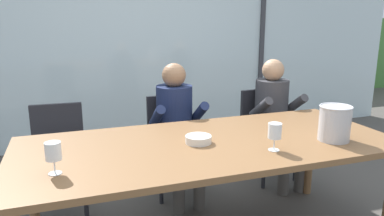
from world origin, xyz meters
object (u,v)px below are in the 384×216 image
(chair_near_curtain, at_px, (58,149))
(person_charcoal_jacket, at_px, (275,113))
(dining_table, at_px, (209,151))
(chair_left_of_center, at_px, (172,136))
(tasting_bowl, at_px, (198,139))
(chair_center, at_px, (264,126))
(ice_bucket_primary, at_px, (335,123))
(person_navy_polo, at_px, (177,122))
(wine_glass_by_left_taster, at_px, (53,153))
(wine_glass_near_bucket, at_px, (275,132))

(chair_near_curtain, xyz_separation_m, person_charcoal_jacket, (1.98, -0.12, 0.17))
(dining_table, xyz_separation_m, chair_near_curtain, (-0.97, 0.93, -0.20))
(chair_left_of_center, distance_m, tasting_bowl, 1.01)
(dining_table, relative_size, tasting_bowl, 14.55)
(chair_left_of_center, bearing_deg, person_charcoal_jacket, -9.48)
(dining_table, xyz_separation_m, chair_center, (0.98, 0.96, -0.20))
(dining_table, bearing_deg, tasting_bowl, 179.26)
(person_charcoal_jacket, relative_size, ice_bucket_primary, 5.01)
(person_navy_polo, bearing_deg, person_charcoal_jacket, -0.34)
(person_charcoal_jacket, distance_m, tasting_bowl, 1.36)
(chair_left_of_center, relative_size, person_navy_polo, 0.73)
(person_navy_polo, xyz_separation_m, ice_bucket_primary, (0.78, -1.05, 0.21))
(person_navy_polo, distance_m, tasting_bowl, 0.82)
(person_charcoal_jacket, distance_m, wine_glass_by_left_taster, 2.23)
(ice_bucket_primary, bearing_deg, person_navy_polo, 126.61)
(wine_glass_near_bucket, bearing_deg, person_charcoal_jacket, 57.74)
(chair_center, bearing_deg, person_navy_polo, -177.20)
(chair_left_of_center, distance_m, wine_glass_by_left_taster, 1.58)
(wine_glass_by_left_taster, height_order, wine_glass_near_bucket, same)
(tasting_bowl, bearing_deg, wine_glass_by_left_taster, -166.33)
(chair_near_curtain, bearing_deg, dining_table, -41.63)
(tasting_bowl, relative_size, wine_glass_near_bucket, 0.99)
(dining_table, bearing_deg, ice_bucket_primary, -16.75)
(dining_table, distance_m, chair_left_of_center, 0.99)
(tasting_bowl, bearing_deg, dining_table, -0.74)
(dining_table, bearing_deg, chair_left_of_center, 88.79)
(chair_near_curtain, relative_size, wine_glass_near_bucket, 5.01)
(person_charcoal_jacket, bearing_deg, chair_left_of_center, 169.99)
(person_navy_polo, distance_m, wine_glass_by_left_taster, 1.43)
(chair_center, height_order, tasting_bowl, chair_center)
(chair_center, relative_size, person_charcoal_jacket, 0.73)
(person_charcoal_jacket, relative_size, tasting_bowl, 6.92)
(person_navy_polo, relative_size, ice_bucket_primary, 5.01)
(dining_table, height_order, wine_glass_by_left_taster, wine_glass_by_left_taster)
(ice_bucket_primary, height_order, tasting_bowl, ice_bucket_primary)
(chair_center, xyz_separation_m, tasting_bowl, (-1.06, -0.96, 0.29))
(chair_near_curtain, xyz_separation_m, tasting_bowl, (0.90, -0.93, 0.29))
(dining_table, relative_size, person_navy_polo, 2.10)
(person_navy_polo, relative_size, wine_glass_near_bucket, 6.85)
(dining_table, distance_m, tasting_bowl, 0.12)
(ice_bucket_primary, bearing_deg, wine_glass_by_left_taster, 179.10)
(wine_glass_by_left_taster, bearing_deg, tasting_bowl, 13.67)
(wine_glass_near_bucket, bearing_deg, wine_glass_by_left_taster, 176.92)
(chair_near_curtain, bearing_deg, person_navy_polo, -4.93)
(chair_left_of_center, relative_size, person_charcoal_jacket, 0.73)
(dining_table, xyz_separation_m, chair_left_of_center, (0.02, 0.97, -0.20))
(dining_table, xyz_separation_m, wine_glass_by_left_taster, (-0.96, -0.21, 0.18))
(chair_left_of_center, relative_size, tasting_bowl, 5.06)
(chair_near_curtain, distance_m, chair_center, 1.96)
(tasting_bowl, height_order, wine_glass_near_bucket, wine_glass_near_bucket)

